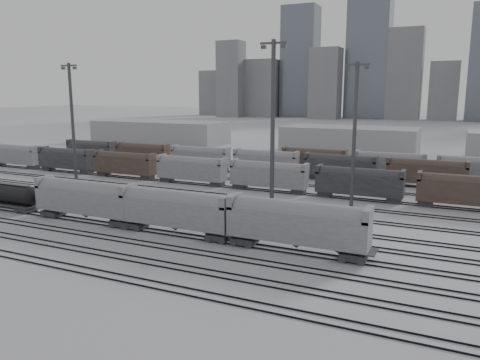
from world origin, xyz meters
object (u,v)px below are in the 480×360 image
at_px(hopper_car_a, 85,197).
at_px(hopper_car_c, 297,222).
at_px(light_mast_c, 273,124).
at_px(hopper_car_b, 175,208).

distance_m(hopper_car_a, hopper_car_c, 32.13).
relative_size(hopper_car_a, light_mast_c, 0.63).
xyz_separation_m(hopper_car_a, light_mast_c, (22.90, 15.80, 10.27)).
relative_size(hopper_car_b, light_mast_c, 0.62).
distance_m(hopper_car_a, hopper_car_b, 15.37).
height_order(hopper_car_a, light_mast_c, light_mast_c).
xyz_separation_m(hopper_car_a, hopper_car_b, (15.37, 0.00, -0.04)).
bearing_deg(hopper_car_c, hopper_car_b, 180.00).
bearing_deg(hopper_car_c, light_mast_c, 120.28).
xyz_separation_m(hopper_car_c, light_mast_c, (-9.23, 15.80, 10.17)).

